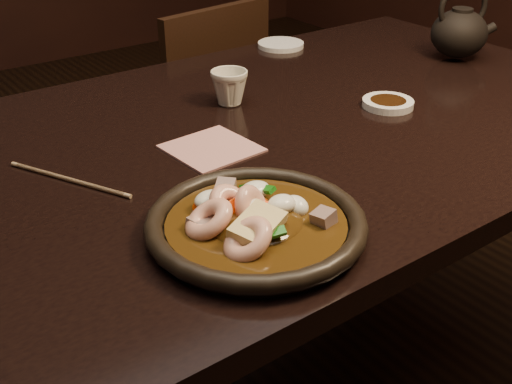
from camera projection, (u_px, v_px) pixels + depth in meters
table at (264, 165)px, 1.22m from camera, size 1.60×0.90×0.75m
chair at (195, 127)px, 1.94m from camera, size 0.44×0.44×0.82m
plate at (256, 225)px, 0.86m from camera, size 0.30×0.30×0.03m
stirfry at (250, 219)px, 0.86m from camera, size 0.18×0.18×0.07m
soy_dish at (388, 103)px, 1.27m from camera, size 0.10×0.10×0.01m
saucer_right at (281, 45)px, 1.63m from camera, size 0.12×0.12×0.01m
tea_cup at (229, 86)px, 1.27m from camera, size 0.08×0.07×0.07m
chopsticks at (69, 179)px, 1.00m from camera, size 0.11×0.22×0.01m
napkin at (212, 148)px, 1.10m from camera, size 0.15×0.15×0.00m
teapot at (460, 31)px, 1.52m from camera, size 0.16×0.13×0.18m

